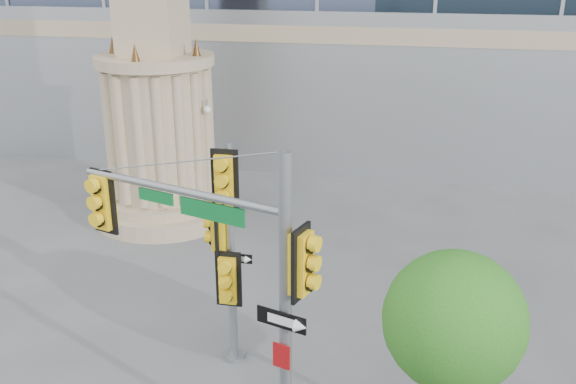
# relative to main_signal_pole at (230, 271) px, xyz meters

# --- Properties ---
(monument) EXTENTS (4.40, 4.40, 16.60)m
(monument) POSITION_rel_main_signal_pole_xyz_m (-5.05, 9.41, 2.19)
(monument) COLOR tan
(monument) RESTS_ON ground
(main_signal_pole) EXTENTS (4.04, 1.59, 5.37)m
(main_signal_pole) POSITION_rel_main_signal_pole_xyz_m (0.00, 0.00, 0.00)
(main_signal_pole) COLOR slate
(main_signal_pole) RESTS_ON ground
(secondary_signal_pole) EXTENTS (0.79, 0.59, 4.64)m
(secondary_signal_pole) POSITION_rel_main_signal_pole_xyz_m (-0.78, 2.31, -0.60)
(secondary_signal_pole) COLOR slate
(secondary_signal_pole) RESTS_ON ground
(street_tree) EXTENTS (2.31, 2.26, 3.60)m
(street_tree) POSITION_rel_main_signal_pole_xyz_m (3.47, 0.69, -0.96)
(street_tree) COLOR tan
(street_tree) RESTS_ON ground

